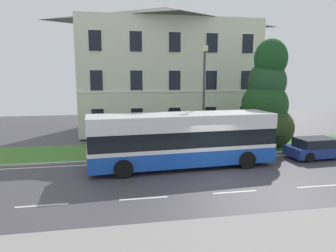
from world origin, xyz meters
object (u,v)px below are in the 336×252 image
single_decker_bus (182,139)px  litter_bin (153,145)px  georgian_townhouse (166,69)px  street_lamp_post (204,92)px  parked_hatchback_00 (317,148)px  evergreen_tree (265,106)px

single_decker_bus → litter_bin: single_decker_bus is taller
georgian_townhouse → litter_bin: size_ratio=13.58×
georgian_townhouse → street_lamp_post: bearing=-84.1°
georgian_townhouse → single_decker_bus: (-1.22, -12.29, -4.10)m
georgian_townhouse → parked_hatchback_00: size_ratio=4.01×
georgian_townhouse → evergreen_tree: bearing=-53.4°
georgian_townhouse → evergreen_tree: (5.92, -7.96, -2.79)m
evergreen_tree → street_lamp_post: bearing=-167.0°
single_decker_bus → litter_bin: size_ratio=9.04×
evergreen_tree → litter_bin: evergreen_tree is taller
georgian_townhouse → evergreen_tree: 10.31m
evergreen_tree → parked_hatchback_00: evergreen_tree is taller
single_decker_bus → parked_hatchback_00: 8.73m
evergreen_tree → georgian_townhouse: bearing=126.6°
evergreen_tree → litter_bin: bearing=-168.8°
georgian_townhouse → parked_hatchback_00: 14.92m
parked_hatchback_00 → street_lamp_post: (-6.51, 2.78, 3.42)m
evergreen_tree → single_decker_bus: bearing=-148.8°
single_decker_bus → litter_bin: (-1.30, 2.66, -0.88)m
evergreen_tree → litter_bin: (-8.44, -1.67, -2.19)m
parked_hatchback_00 → litter_bin: litter_bin is taller
parked_hatchback_00 → street_lamp_post: 7.86m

